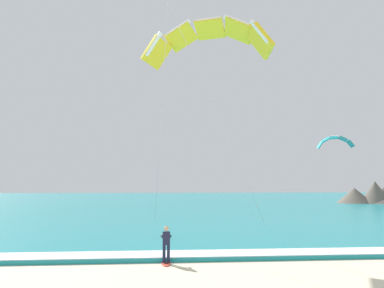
% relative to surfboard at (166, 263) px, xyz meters
% --- Properties ---
extents(sea, '(200.00, 120.00, 0.20)m').
position_rel_surfboard_xyz_m(sea, '(4.98, 60.19, 0.07)').
color(sea, teal).
rests_on(sea, ground).
extents(surf_foam, '(200.00, 1.87, 0.04)m').
position_rel_surfboard_xyz_m(surf_foam, '(4.98, 1.19, 0.19)').
color(surf_foam, white).
rests_on(surf_foam, sea).
extents(surfboard, '(0.44, 1.40, 0.09)m').
position_rel_surfboard_xyz_m(surfboard, '(0.00, 0.00, 0.00)').
color(surfboard, '#E04C38').
rests_on(surfboard, ground).
extents(kitesurfer, '(0.55, 0.52, 1.69)m').
position_rel_surfboard_xyz_m(kitesurfer, '(-0.00, 0.02, 0.91)').
color(kitesurfer, '#191E38').
rests_on(kitesurfer, ground).
extents(kite_primary, '(8.44, 8.67, 13.66)m').
position_rel_surfboard_xyz_m(kite_primary, '(2.89, 7.02, 13.47)').
color(kite_primary, yellow).
extents(kite_distant, '(4.37, 3.30, 1.83)m').
position_rel_surfboard_xyz_m(kite_distant, '(23.70, 32.62, 9.40)').
color(kite_distant, teal).
extents(headland_right, '(12.36, 8.70, 4.00)m').
position_rel_surfboard_xyz_m(headland_right, '(36.88, 46.17, 1.56)').
color(headland_right, '#665B51').
rests_on(headland_right, ground).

